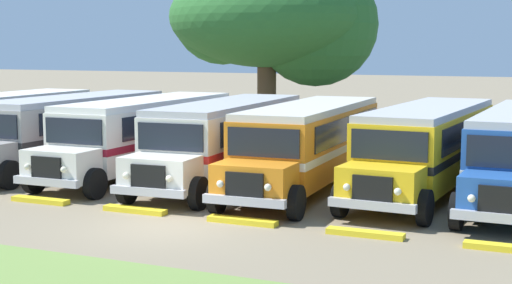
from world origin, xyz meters
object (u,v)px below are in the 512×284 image
object	(u,v)px
parked_bus_slot_2	(145,132)
parked_bus_slot_4	(309,141)
parked_bus_slot_3	(226,137)
broad_shade_tree	(275,16)
parked_bus_slot_1	(72,127)
parked_bus_slot_5	(427,144)

from	to	relation	value
parked_bus_slot_2	parked_bus_slot_4	distance (m)	6.67
parked_bus_slot_3	broad_shade_tree	bearing A→B (deg)	-167.84
parked_bus_slot_3	parked_bus_slot_4	distance (m)	3.18
parked_bus_slot_1	parked_bus_slot_4	xyz separation A→B (m)	(10.20, -0.42, 0.00)
parked_bus_slot_2	broad_shade_tree	world-z (taller)	broad_shade_tree
parked_bus_slot_1	parked_bus_slot_5	bearing A→B (deg)	92.63
parked_bus_slot_1	parked_bus_slot_4	size ratio (longest dim) A/B	1.00
parked_bus_slot_2	parked_bus_slot_3	world-z (taller)	same
parked_bus_slot_1	broad_shade_tree	distance (m)	14.32
parked_bus_slot_3	parked_bus_slot_4	bearing A→B (deg)	85.38
parked_bus_slot_2	parked_bus_slot_4	bearing A→B (deg)	87.92
parked_bus_slot_1	parked_bus_slot_4	bearing A→B (deg)	88.41
parked_bus_slot_1	parked_bus_slot_5	size ratio (longest dim) A/B	1.00
parked_bus_slot_1	parked_bus_slot_5	distance (m)	14.04
parked_bus_slot_3	parked_bus_slot_5	bearing A→B (deg)	93.39
parked_bus_slot_1	parked_bus_slot_2	world-z (taller)	same
parked_bus_slot_5	broad_shade_tree	bearing A→B (deg)	-136.87
parked_bus_slot_3	parked_bus_slot_5	world-z (taller)	same
parked_bus_slot_5	broad_shade_tree	distance (m)	17.18
parked_bus_slot_2	parked_bus_slot_4	world-z (taller)	same
parked_bus_slot_4	broad_shade_tree	size ratio (longest dim) A/B	1.00
parked_bus_slot_3	parked_bus_slot_4	xyz separation A→B (m)	(3.18, -0.09, 0.00)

